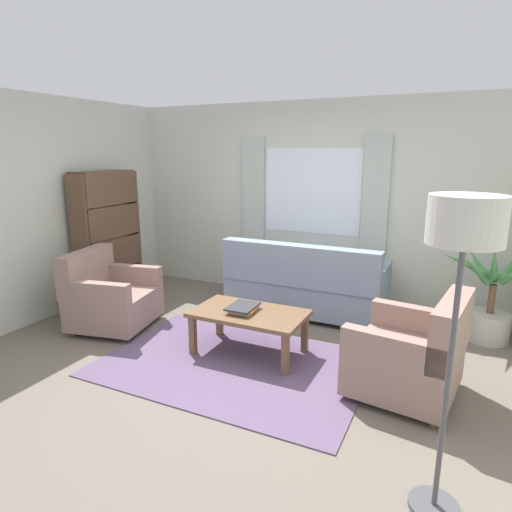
{
  "coord_description": "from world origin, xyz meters",
  "views": [
    {
      "loc": [
        1.83,
        -3.31,
        1.97
      ],
      "look_at": [
        -0.09,
        0.7,
        0.9
      ],
      "focal_mm": 30.69,
      "sensor_mm": 36.0,
      "label": 1
    }
  ],
  "objects_px": {
    "armchair_right": "(413,355)",
    "standing_lamp": "(463,249)",
    "bookshelf": "(112,241)",
    "coffee_table": "(249,317)",
    "book_stack_on_table": "(243,308)",
    "potted_plant": "(492,300)",
    "armchair_left": "(109,297)",
    "couch": "(304,285)"
  },
  "relations": [
    {
      "from": "armchair_left",
      "to": "coffee_table",
      "type": "relative_size",
      "value": 0.9
    },
    {
      "from": "standing_lamp",
      "to": "armchair_right",
      "type": "bearing_deg",
      "value": 102.88
    },
    {
      "from": "coffee_table",
      "to": "armchair_right",
      "type": "bearing_deg",
      "value": -4.07
    },
    {
      "from": "potted_plant",
      "to": "armchair_right",
      "type": "bearing_deg",
      "value": -112.74
    },
    {
      "from": "armchair_right",
      "to": "bookshelf",
      "type": "distance_m",
      "value": 4.02
    },
    {
      "from": "coffee_table",
      "to": "potted_plant",
      "type": "xyz_separation_m",
      "value": [
        2.16,
        1.36,
        0.07
      ]
    },
    {
      "from": "armchair_left",
      "to": "couch",
      "type": "bearing_deg",
      "value": -66.01
    },
    {
      "from": "armchair_left",
      "to": "standing_lamp",
      "type": "height_order",
      "value": "standing_lamp"
    },
    {
      "from": "armchair_right",
      "to": "couch",
      "type": "bearing_deg",
      "value": -126.45
    },
    {
      "from": "coffee_table",
      "to": "bookshelf",
      "type": "xyz_separation_m",
      "value": [
        -2.37,
        0.68,
        0.42
      ]
    },
    {
      "from": "potted_plant",
      "to": "bookshelf",
      "type": "relative_size",
      "value": 0.69
    },
    {
      "from": "couch",
      "to": "bookshelf",
      "type": "xyz_separation_m",
      "value": [
        -2.5,
        -0.58,
        0.44
      ]
    },
    {
      "from": "bookshelf",
      "to": "coffee_table",
      "type": "bearing_deg",
      "value": 73.9
    },
    {
      "from": "potted_plant",
      "to": "bookshelf",
      "type": "height_order",
      "value": "bookshelf"
    },
    {
      "from": "armchair_right",
      "to": "coffee_table",
      "type": "relative_size",
      "value": 0.86
    },
    {
      "from": "book_stack_on_table",
      "to": "bookshelf",
      "type": "distance_m",
      "value": 2.44
    },
    {
      "from": "couch",
      "to": "armchair_left",
      "type": "bearing_deg",
      "value": 35.65
    },
    {
      "from": "coffee_table",
      "to": "bookshelf",
      "type": "bearing_deg",
      "value": 163.9
    },
    {
      "from": "armchair_left",
      "to": "armchair_right",
      "type": "bearing_deg",
      "value": -102.34
    },
    {
      "from": "coffee_table",
      "to": "potted_plant",
      "type": "bearing_deg",
      "value": 32.24
    },
    {
      "from": "standing_lamp",
      "to": "potted_plant",
      "type": "bearing_deg",
      "value": 82.6
    },
    {
      "from": "potted_plant",
      "to": "standing_lamp",
      "type": "bearing_deg",
      "value": -97.4
    },
    {
      "from": "armchair_left",
      "to": "potted_plant",
      "type": "height_order",
      "value": "potted_plant"
    },
    {
      "from": "armchair_right",
      "to": "book_stack_on_table",
      "type": "distance_m",
      "value": 1.6
    },
    {
      "from": "armchair_left",
      "to": "book_stack_on_table",
      "type": "bearing_deg",
      "value": -99.87
    },
    {
      "from": "couch",
      "to": "standing_lamp",
      "type": "bearing_deg",
      "value": 123.33
    },
    {
      "from": "book_stack_on_table",
      "to": "bookshelf",
      "type": "xyz_separation_m",
      "value": [
        -2.32,
        0.7,
        0.33
      ]
    },
    {
      "from": "armchair_left",
      "to": "standing_lamp",
      "type": "xyz_separation_m",
      "value": [
        3.55,
        -1.22,
        1.15
      ]
    },
    {
      "from": "armchair_right",
      "to": "coffee_table",
      "type": "xyz_separation_m",
      "value": [
        -1.54,
        0.11,
        0.03
      ]
    },
    {
      "from": "armchair_left",
      "to": "bookshelf",
      "type": "bearing_deg",
      "value": 28.41
    },
    {
      "from": "armchair_right",
      "to": "standing_lamp",
      "type": "xyz_separation_m",
      "value": [
        0.27,
        -1.19,
        1.15
      ]
    },
    {
      "from": "armchair_right",
      "to": "standing_lamp",
      "type": "distance_m",
      "value": 1.67
    },
    {
      "from": "coffee_table",
      "to": "book_stack_on_table",
      "type": "height_order",
      "value": "book_stack_on_table"
    },
    {
      "from": "bookshelf",
      "to": "armchair_right",
      "type": "bearing_deg",
      "value": 78.52
    },
    {
      "from": "potted_plant",
      "to": "standing_lamp",
      "type": "xyz_separation_m",
      "value": [
        -0.34,
        -2.66,
        1.05
      ]
    },
    {
      "from": "book_stack_on_table",
      "to": "armchair_left",
      "type": "bearing_deg",
      "value": -178.21
    },
    {
      "from": "coffee_table",
      "to": "book_stack_on_table",
      "type": "relative_size",
      "value": 3.23
    },
    {
      "from": "couch",
      "to": "book_stack_on_table",
      "type": "bearing_deg",
      "value": 81.92
    },
    {
      "from": "armchair_left",
      "to": "coffee_table",
      "type": "height_order",
      "value": "armchair_left"
    },
    {
      "from": "bookshelf",
      "to": "standing_lamp",
      "type": "bearing_deg",
      "value": 64.67
    },
    {
      "from": "couch",
      "to": "armchair_right",
      "type": "height_order",
      "value": "couch"
    },
    {
      "from": "standing_lamp",
      "to": "couch",
      "type": "bearing_deg",
      "value": 123.33
    }
  ]
}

